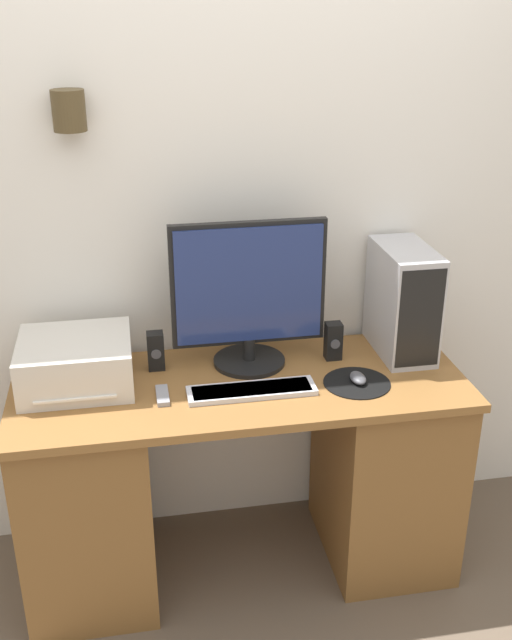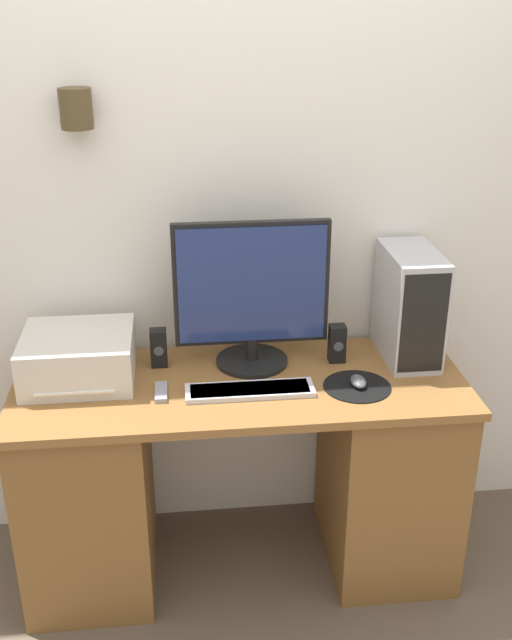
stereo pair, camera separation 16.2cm
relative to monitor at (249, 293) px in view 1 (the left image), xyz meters
The scene contains 12 objects.
ground_plane 1.16m from the monitor, 97.04° to the right, with size 12.00×12.00×0.00m, color brown.
wall_back 0.36m from the monitor, 104.51° to the left, with size 6.40×0.16×2.70m.
desk 0.67m from the monitor, 111.12° to the right, with size 1.56×0.60×0.80m.
monitor is the anchor object (origin of this frame).
keyboard 0.35m from the monitor, 97.63° to the right, with size 0.43×0.11×0.02m.
mousepad 0.49m from the monitor, 33.29° to the right, with size 0.23×0.23×0.00m.
mouse 0.48m from the monitor, 32.45° to the right, with size 0.05×0.09×0.03m.
computer_tower 0.57m from the monitor, ahead, with size 0.18×0.34×0.40m.
printer 0.64m from the monitor, behind, with size 0.37×0.35×0.16m.
speaker_left 0.39m from the monitor, behind, with size 0.06×0.06×0.14m.
speaker_right 0.37m from the monitor, ahead, with size 0.06×0.06×0.14m.
remote_control 0.46m from the monitor, 148.52° to the right, with size 0.04×0.12×0.02m.
Camera 1 is at (-0.35, -1.94, 2.04)m, focal length 42.00 mm.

